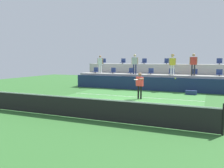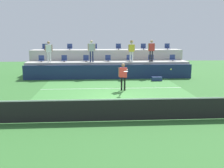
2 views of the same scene
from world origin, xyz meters
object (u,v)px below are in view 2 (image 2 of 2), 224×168
(stadium_chair_lower_mid_right, at_px, (129,59))
(stadium_chair_upper_left, at_px, (70,47))
(spectator_in_grey, at_px, (151,48))
(stadium_chair_lower_right, at_px, (151,58))
(spectator_with_hat, at_px, (132,49))
(equipment_bag, at_px, (157,79))
(stadium_chair_lower_mid_left, at_px, (86,59))
(stadium_chair_upper_far_right, at_px, (167,47))
(tennis_player, at_px, (123,74))
(spectator_leaning_on_rail, at_px, (49,50))
(stadium_chair_lower_far_right, at_px, (173,58))
(stadium_chair_lower_center, at_px, (108,59))
(stadium_chair_upper_far_left, at_px, (45,47))
(stadium_chair_lower_left, at_px, (64,59))
(spectator_in_white, at_px, (92,49))
(stadium_chair_upper_mid_left, at_px, (94,47))
(stadium_chair_upper_right, at_px, (143,47))
(tennis_ball, at_px, (171,69))
(stadium_chair_lower_far_left, at_px, (41,59))
(stadium_chair_upper_mid_right, at_px, (118,47))

(stadium_chair_lower_mid_right, bearing_deg, stadium_chair_upper_left, 160.11)
(stadium_chair_lower_mid_right, height_order, spectator_in_grey, spectator_in_grey)
(stadium_chair_lower_right, height_order, spectator_with_hat, spectator_with_hat)
(stadium_chair_upper_left, bearing_deg, equipment_bag, -31.19)
(stadium_chair_lower_mid_left, relative_size, stadium_chair_upper_far_right, 1.00)
(tennis_player, xyz_separation_m, spectator_leaning_on_rail, (-5.28, 5.13, 1.20))
(stadium_chair_lower_far_right, bearing_deg, spectator_in_grey, -168.48)
(stadium_chair_upper_far_right, height_order, tennis_player, stadium_chair_upper_far_right)
(stadium_chair_lower_mid_right, relative_size, stadium_chair_lower_right, 1.00)
(stadium_chair_lower_center, distance_m, spectator_leaning_on_rail, 4.72)
(stadium_chair_upper_far_left, xyz_separation_m, stadium_chair_upper_left, (2.13, 0.00, 0.00))
(stadium_chair_lower_left, height_order, tennis_player, stadium_chair_lower_left)
(spectator_in_white, distance_m, equipment_bag, 5.62)
(stadium_chair_lower_left, xyz_separation_m, spectator_with_hat, (5.38, -0.38, 0.82))
(stadium_chair_lower_mid_left, bearing_deg, spectator_in_grey, -4.19)
(stadium_chair_lower_mid_right, distance_m, stadium_chair_upper_mid_left, 3.47)
(stadium_chair_lower_mid_right, bearing_deg, stadium_chair_upper_right, 50.65)
(stadium_chair_lower_mid_right, height_order, stadium_chair_lower_right, same)
(spectator_in_grey, height_order, tennis_ball, spectator_in_grey)
(stadium_chair_upper_far_left, height_order, tennis_ball, stadium_chair_upper_far_left)
(stadium_chair_upper_mid_left, height_order, spectator_with_hat, spectator_with_hat)
(stadium_chair_lower_far_right, bearing_deg, stadium_chair_lower_mid_left, 180.00)
(stadium_chair_lower_far_right, bearing_deg, equipment_bag, -128.83)
(stadium_chair_upper_mid_left, height_order, spectator_in_grey, spectator_in_grey)
(stadium_chair_lower_far_left, height_order, spectator_leaning_on_rail, spectator_leaning_on_rail)
(stadium_chair_upper_mid_right, distance_m, spectator_leaning_on_rail, 6.07)
(stadium_chair_lower_far_right, bearing_deg, tennis_player, -130.48)
(stadium_chair_upper_mid_right, bearing_deg, tennis_ball, -77.20)
(stadium_chair_lower_far_left, distance_m, stadium_chair_lower_mid_right, 7.09)
(stadium_chair_lower_right, xyz_separation_m, equipment_bag, (-0.04, -2.28, -1.31))
(stadium_chair_lower_center, relative_size, stadium_chair_upper_far_left, 1.00)
(stadium_chair_lower_right, bearing_deg, stadium_chair_lower_far_right, 0.00)
(stadium_chair_upper_mid_right, height_order, stadium_chair_upper_right, same)
(stadium_chair_lower_right, xyz_separation_m, stadium_chair_upper_left, (-6.77, 1.80, 0.85))
(stadium_chair_lower_mid_left, relative_size, tennis_player, 0.31)
(stadium_chair_lower_far_left, relative_size, stadium_chair_upper_far_right, 1.00)
(spectator_with_hat, height_order, spectator_in_grey, spectator_in_grey)
(tennis_ball, bearing_deg, stadium_chair_lower_mid_left, 123.84)
(stadium_chair_lower_left, xyz_separation_m, spectator_in_grey, (6.99, -0.38, 0.84))
(stadium_chair_upper_mid_right, bearing_deg, stadium_chair_lower_mid_left, -147.23)
(stadium_chair_lower_far_left, relative_size, stadium_chair_lower_far_right, 1.00)
(stadium_chair_lower_mid_right, distance_m, stadium_chair_lower_right, 1.80)
(spectator_in_white, bearing_deg, stadium_chair_upper_far_right, 18.08)
(spectator_with_hat, bearing_deg, stadium_chair_lower_left, 175.92)
(stadium_chair_lower_mid_left, distance_m, stadium_chair_upper_right, 5.39)
(stadium_chair_lower_center, bearing_deg, stadium_chair_upper_far_right, 18.53)
(stadium_chair_lower_right, relative_size, spectator_with_hat, 0.31)
(stadium_chair_lower_far_left, bearing_deg, stadium_chair_lower_far_right, 0.00)
(stadium_chair_upper_far_left, bearing_deg, stadium_chair_lower_right, -11.43)
(stadium_chair_lower_far_left, bearing_deg, tennis_ball, -40.70)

